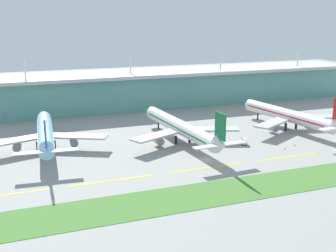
% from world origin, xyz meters
% --- Properties ---
extents(ground_plane, '(600.00, 600.00, 0.00)m').
position_xyz_m(ground_plane, '(0.00, 0.00, 0.00)').
color(ground_plane, gray).
extents(terminal_building, '(288.00, 34.00, 29.23)m').
position_xyz_m(terminal_building, '(-0.00, 102.15, 10.32)').
color(terminal_building, '#5B9E93').
rests_on(terminal_building, ground).
extents(airliner_near, '(48.63, 64.65, 18.90)m').
position_xyz_m(airliner_near, '(-53.44, 34.93, 6.45)').
color(airliner_near, '#9ED1EA').
rests_on(airliner_near, ground).
extents(airliner_middle, '(48.72, 71.23, 18.90)m').
position_xyz_m(airliner_middle, '(0.31, 24.36, 6.46)').
color(airliner_middle, silver).
rests_on(airliner_middle, ground).
extents(airliner_far, '(48.44, 65.86, 18.90)m').
position_xyz_m(airliner_far, '(55.72, 26.62, 6.45)').
color(airliner_far, white).
rests_on(airliner_far, ground).
extents(taxiway_stripe_west, '(28.00, 0.70, 0.04)m').
position_xyz_m(taxiway_stripe_west, '(-71.00, -7.91, 0.02)').
color(taxiway_stripe_west, yellow).
rests_on(taxiway_stripe_west, ground).
extents(taxiway_stripe_mid_west, '(28.00, 0.70, 0.04)m').
position_xyz_m(taxiway_stripe_mid_west, '(-37.00, -7.91, 0.02)').
color(taxiway_stripe_mid_west, yellow).
rests_on(taxiway_stripe_mid_west, ground).
extents(taxiway_stripe_centre, '(28.00, 0.70, 0.04)m').
position_xyz_m(taxiway_stripe_centre, '(-3.00, -7.91, 0.02)').
color(taxiway_stripe_centre, yellow).
rests_on(taxiway_stripe_centre, ground).
extents(taxiway_stripe_mid_east, '(28.00, 0.70, 0.04)m').
position_xyz_m(taxiway_stripe_mid_east, '(31.00, -7.91, 0.02)').
color(taxiway_stripe_mid_east, yellow).
rests_on(taxiway_stripe_mid_east, ground).
extents(grass_verge, '(300.00, 18.00, 0.10)m').
position_xyz_m(grass_verge, '(0.00, -28.85, 0.05)').
color(grass_verge, '#477A33').
rests_on(grass_verge, ground).
extents(baggage_cart, '(3.32, 4.02, 2.48)m').
position_xyz_m(baggage_cart, '(23.32, 12.20, 1.26)').
color(baggage_cart, silver).
rests_on(baggage_cart, ground).
extents(safety_cone_left_wingtip, '(0.56, 0.56, 0.70)m').
position_xyz_m(safety_cone_left_wingtip, '(41.56, 3.10, 0.35)').
color(safety_cone_left_wingtip, orange).
rests_on(safety_cone_left_wingtip, ground).
extents(safety_cone_nose_front, '(0.56, 0.56, 0.70)m').
position_xyz_m(safety_cone_nose_front, '(35.14, 0.71, 0.35)').
color(safety_cone_nose_front, orange).
rests_on(safety_cone_nose_front, ground).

